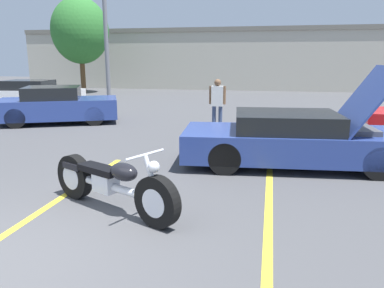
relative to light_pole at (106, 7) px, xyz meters
name	(u,v)px	position (x,y,z in m)	size (l,w,h in m)	color
parking_stripe_middle	(41,211)	(3.69, -10.94, -4.34)	(0.12, 5.90, 0.01)	yellow
parking_stripe_back	(268,231)	(7.02, -10.94, -4.34)	(0.12, 5.90, 0.01)	yellow
far_building	(232,57)	(3.98, 13.49, -2.01)	(32.00, 4.20, 4.40)	#B2AD9E
light_pole	(106,7)	(0.00, 0.00, 0.00)	(1.21, 0.28, 7.92)	slate
tree_background	(80,31)	(-5.22, 7.45, -0.37)	(3.63, 3.63, 6.07)	brown
motorcycle	(111,184)	(4.73, -10.69, -3.92)	(2.35, 1.25, 1.00)	black
show_car_hood_open	(295,139)	(7.52, -7.62, -3.77)	(4.77, 2.21, 2.09)	navy
parked_car_left_row	(32,94)	(-4.23, 0.45, -3.75)	(4.77, 2.42, 1.23)	white
parked_car_mid_row	(57,106)	(-0.37, -3.70, -3.73)	(4.45, 3.38, 1.28)	navy
spectator_near_motorcycle	(217,101)	(5.36, -4.07, -3.39)	(0.52, 0.21, 1.62)	#38476B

